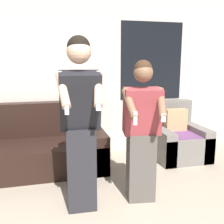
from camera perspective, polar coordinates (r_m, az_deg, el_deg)
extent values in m
cube|color=silver|center=(4.34, -6.05, 8.31)|extent=(6.15, 0.06, 2.70)
cube|color=black|center=(4.61, 8.62, 10.89)|extent=(1.10, 0.01, 1.30)
cube|color=black|center=(3.97, -16.11, -9.23)|extent=(1.96, 0.97, 0.41)
cube|color=black|center=(4.21, -16.29, -1.52)|extent=(1.96, 0.22, 0.52)
cube|color=black|center=(4.00, -3.97, -7.61)|extent=(0.28, 0.97, 0.55)
cube|color=slate|center=(4.47, 13.85, -6.82)|extent=(0.81, 0.93, 0.41)
cube|color=slate|center=(4.68, 12.03, -0.37)|extent=(0.81, 0.20, 0.47)
cube|color=slate|center=(4.32, 10.16, -6.60)|extent=(0.18, 0.93, 0.51)
cube|color=slate|center=(4.61, 17.36, -5.82)|extent=(0.18, 0.93, 0.51)
cube|color=#704275|center=(4.38, 14.26, -4.37)|extent=(0.69, 0.74, 0.01)
cube|color=tan|center=(4.43, 13.67, -1.67)|extent=(0.36, 0.14, 0.36)
cube|color=#28282D|center=(2.84, -6.72, -12.09)|extent=(0.31, 0.25, 0.89)
cube|color=black|center=(2.60, -7.01, 2.47)|extent=(0.41, 0.35, 0.60)
sphere|color=#DBAD8E|center=(2.55, -7.23, 12.91)|extent=(0.23, 0.23, 0.23)
sphere|color=black|center=(2.57, -7.28, 13.82)|extent=(0.22, 0.22, 0.22)
cylinder|color=#DBAD8E|center=(2.43, -10.65, 4.79)|extent=(0.12, 0.36, 0.33)
cube|color=white|center=(2.30, -9.84, 1.05)|extent=(0.04, 0.04, 0.13)
cylinder|color=#DBAD8E|center=(2.46, -2.97, 5.03)|extent=(0.15, 0.36, 0.33)
cube|color=white|center=(2.33, -2.98, 1.31)|extent=(0.05, 0.04, 0.08)
cube|color=#56514C|center=(3.03, 6.28, -11.65)|extent=(0.33, 0.28, 0.78)
cube|color=#99383D|center=(2.84, 6.61, 0.17)|extent=(0.43, 0.32, 0.52)
sphere|color=brown|center=(2.78, 6.84, 8.51)|extent=(0.20, 0.20, 0.20)
sphere|color=#3D2819|center=(2.79, 6.78, 9.25)|extent=(0.19, 0.19, 0.19)
cylinder|color=brown|center=(2.64, 3.92, 1.83)|extent=(0.09, 0.36, 0.30)
cube|color=white|center=(2.52, 5.04, -1.35)|extent=(0.04, 0.04, 0.13)
cylinder|color=brown|center=(2.72, 10.74, 1.93)|extent=(0.18, 0.36, 0.30)
cube|color=white|center=(2.59, 11.08, -1.19)|extent=(0.05, 0.04, 0.08)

